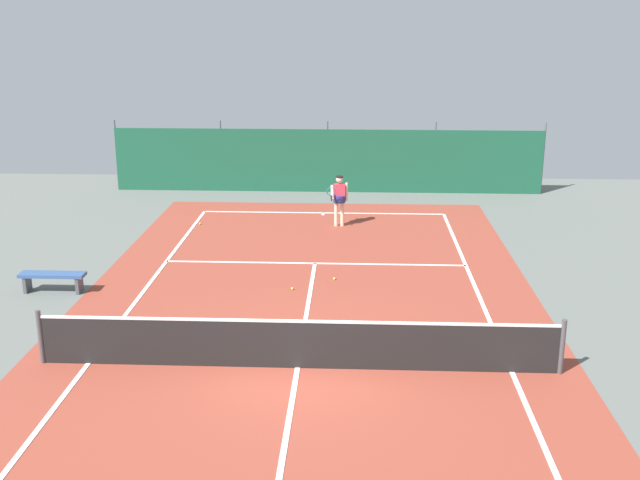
{
  "coord_description": "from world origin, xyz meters",
  "views": [
    {
      "loc": [
        1.05,
        -13.38,
        6.59
      ],
      "look_at": [
        0.17,
        5.66,
        0.9
      ],
      "focal_mm": 42.78,
      "sensor_mm": 36.0,
      "label": 1
    }
  ],
  "objects_px": {
    "tennis_ball_near_player": "(292,289)",
    "tennis_player": "(339,197)",
    "tennis_ball_midcourt": "(200,224)",
    "tennis_ball_by_sideline": "(334,279)",
    "tennis_net": "(297,344)",
    "parked_car": "(398,155)",
    "courtside_bench": "(53,278)"
  },
  "relations": [
    {
      "from": "tennis_ball_near_player",
      "to": "tennis_player",
      "type": "bearing_deg",
      "value": 80.26
    },
    {
      "from": "tennis_ball_midcourt",
      "to": "tennis_ball_by_sideline",
      "type": "height_order",
      "value": "same"
    },
    {
      "from": "tennis_net",
      "to": "tennis_ball_midcourt",
      "type": "bearing_deg",
      "value": 111.06
    },
    {
      "from": "tennis_net",
      "to": "tennis_ball_by_sideline",
      "type": "bearing_deg",
      "value": 83.62
    },
    {
      "from": "tennis_player",
      "to": "tennis_ball_midcourt",
      "type": "height_order",
      "value": "tennis_player"
    },
    {
      "from": "tennis_ball_near_player",
      "to": "tennis_ball_midcourt",
      "type": "bearing_deg",
      "value": 120.51
    },
    {
      "from": "tennis_ball_near_player",
      "to": "parked_car",
      "type": "distance_m",
      "value": 14.75
    },
    {
      "from": "tennis_ball_midcourt",
      "to": "tennis_ball_by_sideline",
      "type": "distance_m",
      "value": 6.83
    },
    {
      "from": "parked_car",
      "to": "tennis_player",
      "type": "bearing_deg",
      "value": -112.51
    },
    {
      "from": "tennis_ball_near_player",
      "to": "tennis_ball_midcourt",
      "type": "xyz_separation_m",
      "value": [
        -3.49,
        5.92,
        0.0
      ]
    },
    {
      "from": "tennis_ball_by_sideline",
      "to": "tennis_ball_midcourt",
      "type": "bearing_deg",
      "value": 131.3
    },
    {
      "from": "parked_car",
      "to": "courtside_bench",
      "type": "xyz_separation_m",
      "value": [
        -9.18,
        -14.76,
        -0.46
      ]
    },
    {
      "from": "tennis_ball_by_sideline",
      "to": "parked_car",
      "type": "bearing_deg",
      "value": 80.37
    },
    {
      "from": "tennis_ball_midcourt",
      "to": "tennis_ball_by_sideline",
      "type": "xyz_separation_m",
      "value": [
        4.51,
        -5.13,
        0.0
      ]
    },
    {
      "from": "tennis_ball_near_player",
      "to": "tennis_ball_by_sideline",
      "type": "distance_m",
      "value": 1.29
    },
    {
      "from": "tennis_ball_near_player",
      "to": "tennis_ball_by_sideline",
      "type": "height_order",
      "value": "same"
    },
    {
      "from": "tennis_player",
      "to": "courtside_bench",
      "type": "relative_size",
      "value": 1.03
    },
    {
      "from": "tennis_ball_midcourt",
      "to": "tennis_player",
      "type": "bearing_deg",
      "value": 0.65
    },
    {
      "from": "tennis_net",
      "to": "tennis_ball_midcourt",
      "type": "height_order",
      "value": "tennis_net"
    },
    {
      "from": "tennis_ball_midcourt",
      "to": "courtside_bench",
      "type": "relative_size",
      "value": 0.04
    },
    {
      "from": "tennis_ball_near_player",
      "to": "tennis_net",
      "type": "bearing_deg",
      "value": -84.01
    },
    {
      "from": "tennis_player",
      "to": "tennis_ball_by_sideline",
      "type": "xyz_separation_m",
      "value": [
        -0.0,
        -5.19,
        -0.93
      ]
    },
    {
      "from": "tennis_net",
      "to": "tennis_player",
      "type": "height_order",
      "value": "tennis_player"
    },
    {
      "from": "tennis_net",
      "to": "parked_car",
      "type": "height_order",
      "value": "parked_car"
    },
    {
      "from": "tennis_net",
      "to": "tennis_player",
      "type": "bearing_deg",
      "value": 86.82
    },
    {
      "from": "tennis_player",
      "to": "tennis_ball_midcourt",
      "type": "distance_m",
      "value": 4.61
    },
    {
      "from": "courtside_bench",
      "to": "tennis_ball_by_sideline",
      "type": "bearing_deg",
      "value": 9.86
    },
    {
      "from": "tennis_net",
      "to": "courtside_bench",
      "type": "distance_m",
      "value": 7.42
    },
    {
      "from": "tennis_ball_by_sideline",
      "to": "courtside_bench",
      "type": "distance_m",
      "value": 6.99
    },
    {
      "from": "tennis_net",
      "to": "tennis_ball_near_player",
      "type": "distance_m",
      "value": 4.36
    },
    {
      "from": "tennis_net",
      "to": "courtside_bench",
      "type": "xyz_separation_m",
      "value": [
        -6.31,
        3.9,
        -0.14
      ]
    },
    {
      "from": "tennis_player",
      "to": "parked_car",
      "type": "height_order",
      "value": "parked_car"
    }
  ]
}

